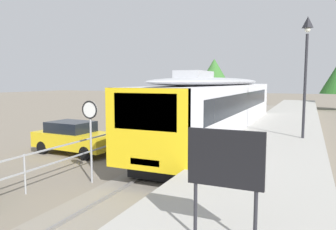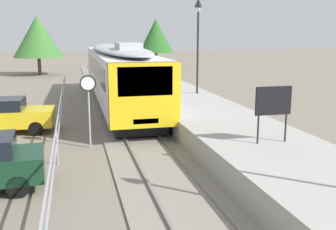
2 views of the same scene
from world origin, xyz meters
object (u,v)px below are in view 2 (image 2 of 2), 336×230
(platform_lamp_mid_platform, at_px, (198,28))
(parked_hatchback_yellow, at_px, (5,115))
(platform_notice_board, at_px, (273,103))
(speed_limit_sign, at_px, (88,93))
(commuter_train, at_px, (119,71))

(platform_lamp_mid_platform, relative_size, parked_hatchback_yellow, 1.31)
(parked_hatchback_yellow, bearing_deg, platform_lamp_mid_platform, 19.40)
(platform_notice_board, height_order, parked_hatchback_yellow, platform_notice_board)
(platform_lamp_mid_platform, bearing_deg, speed_limit_sign, -133.45)
(speed_limit_sign, bearing_deg, commuter_train, 76.28)
(platform_lamp_mid_platform, distance_m, platform_notice_board, 10.97)
(platform_lamp_mid_platform, distance_m, parked_hatchback_yellow, 11.26)
(parked_hatchback_yellow, bearing_deg, commuter_train, 43.99)
(commuter_train, distance_m, speed_limit_sign, 9.03)
(commuter_train, distance_m, platform_notice_board, 13.04)
(parked_hatchback_yellow, bearing_deg, platform_notice_board, -38.30)
(commuter_train, xyz_separation_m, parked_hatchback_yellow, (-5.66, -5.46, -1.35))
(speed_limit_sign, relative_size, parked_hatchback_yellow, 0.69)
(platform_notice_board, xyz_separation_m, parked_hatchback_yellow, (-9.04, 7.14, -1.40))
(platform_notice_board, bearing_deg, platform_lamp_mid_platform, 84.94)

